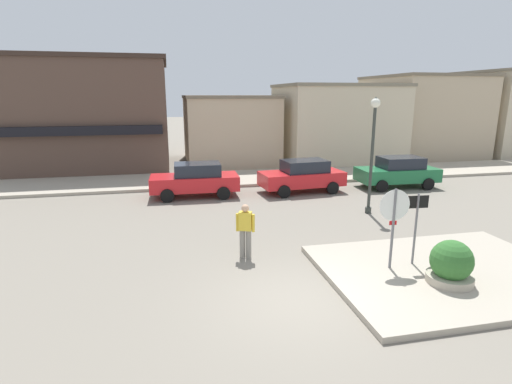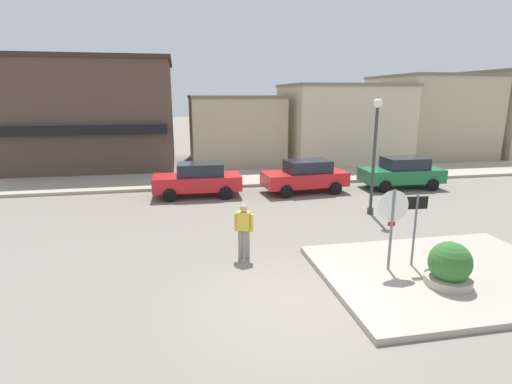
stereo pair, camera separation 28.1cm
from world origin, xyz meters
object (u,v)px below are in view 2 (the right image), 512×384
Objects in this scene: lamp_post at (375,139)px; parked_car_nearest at (198,179)px; one_way_sign at (415,223)px; pedestrian_crossing_near at (244,229)px; parked_car_third at (402,172)px; stop_sign at (392,219)px; parked_car_second at (305,176)px; planter at (449,269)px.

parked_car_nearest is at bearing 147.69° from lamp_post.
one_way_sign is 4.64m from pedestrian_crossing_near.
parked_car_third is 11.81m from pedestrian_crossing_near.
parked_car_nearest is 10.20m from parked_car_third.
pedestrian_crossing_near reaches higher than parked_car_nearest.
parked_car_second is (0.65, 9.18, -0.71)m from stop_sign.
stop_sign reaches higher than parked_car_third.
parked_car_second is 5.07m from parked_car_third.
pedestrian_crossing_near is at bearing -141.73° from parked_car_third.
lamp_post is 8.07m from parked_car_nearest.
parked_car_nearest reaches higher than planter.
planter is at bearing -32.62° from pedestrian_crossing_near.
planter is at bearing -88.27° from parked_car_second.
pedestrian_crossing_near is at bearing 147.38° from planter.
stop_sign is 0.57× the size of parked_car_third.
one_way_sign is 0.52× the size of parked_car_nearest.
stop_sign is 1.74m from planter.
parked_car_third is (4.76, 10.21, 0.25)m from planter.
lamp_post is (1.14, 6.30, 2.40)m from planter.
parked_car_third is at bearing 38.27° from pedestrian_crossing_near.
parked_car_third is at bearing 47.13° from lamp_post.
lamp_post reaches higher than planter.
stop_sign reaches higher than planter.
planter is 0.76× the size of pedestrian_crossing_near.
parked_car_third is (3.62, 3.90, -2.15)m from lamp_post.
pedestrian_crossing_near is (0.92, -7.57, 0.06)m from parked_car_nearest.
lamp_post reaches higher than parked_car_third.
lamp_post is at bearing -69.98° from parked_car_second.
planter is 11.26m from parked_car_third.
planter is at bearing -48.59° from stop_sign.
planter is 0.27× the size of lamp_post.
lamp_post is (1.35, 5.09, 1.63)m from one_way_sign.
parked_car_nearest and parked_car_second have the same top height.
pedestrian_crossing_near is at bearing -119.66° from parked_car_second.
parked_car_second is at bearing 90.59° from one_way_sign.
parked_car_second is at bearing 179.21° from parked_car_third.
pedestrian_crossing_near is (-4.52, 2.89, 0.31)m from planter.
stop_sign is 0.56× the size of parked_car_second.
parked_car_third is at bearing -1.44° from parked_car_nearest.
parked_car_second is 8.50m from pedestrian_crossing_near.
lamp_post is 5.74m from parked_car_third.
one_way_sign reaches higher than parked_car_second.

